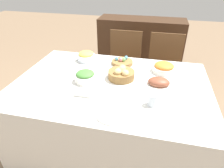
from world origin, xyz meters
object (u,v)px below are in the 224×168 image
carrot_bowl (164,68)px  bread_basket (121,74)px  spoon (139,117)px  chair_far_right (164,69)px  ham_platter (159,83)px  fork (93,110)px  green_salad_bowl (85,76)px  dinner_plate (113,113)px  chair_far_center (124,65)px  butter_dish (84,93)px  pineapple_bowl (86,56)px  egg_basket (122,62)px  sideboard (140,47)px  drinking_cup (152,100)px  knife (135,117)px

carrot_bowl → bread_basket: bearing=-149.2°
spoon → chair_far_right: bearing=84.5°
ham_platter → fork: size_ratio=1.70×
green_salad_bowl → dinner_plate: bearing=-48.7°
chair_far_center → butter_dish: chair_far_center is taller
green_salad_bowl → dinner_plate: size_ratio=0.75×
pineapple_bowl → carrot_bowl: bearing=-5.8°
chair_far_right → chair_far_center: 0.53m
dinner_plate → fork: (-0.15, 0.00, -0.00)m
chair_far_right → spoon: bearing=-97.7°
egg_basket → green_salad_bowl: green_salad_bowl is taller
spoon → ham_platter: bearing=78.5°
carrot_bowl → butter_dish: carrot_bowl is taller
bread_basket → green_salad_bowl: bread_basket is taller
sideboard → dinner_plate: size_ratio=5.37×
chair_far_center → fork: (0.00, -1.33, 0.26)m
egg_basket → dinner_plate: egg_basket is taller
egg_basket → butter_dish: egg_basket is taller
sideboard → pineapple_bowl: (-0.47, -1.35, 0.35)m
bread_basket → pineapple_bowl: bread_basket is taller
egg_basket → drinking_cup: (0.35, -0.66, 0.02)m
drinking_cup → butter_dish: drinking_cup is taller
bread_basket → knife: size_ratio=1.43×
chair_far_center → bread_basket: (0.11, -0.82, 0.31)m
green_salad_bowl → butter_dish: green_salad_bowl is taller
ham_platter → green_salad_bowl: 0.65m
dinner_plate → green_salad_bowl: bearing=131.3°
egg_basket → green_salad_bowl: (-0.26, -0.44, 0.02)m
fork → butter_dish: 0.23m
bread_basket → drinking_cup: bearing=-49.0°
egg_basket → spoon: size_ratio=1.30×
carrot_bowl → dinner_plate: carrot_bowl is taller
green_salad_bowl → spoon: 0.66m
pineapple_bowl → ham_platter: bearing=-24.2°
chair_far_center → sideboard: bearing=80.3°
pineapple_bowl → drinking_cup: size_ratio=2.07×
chair_far_center → bread_basket: size_ratio=3.88×
fork → green_salad_bowl: bearing=113.6°
ham_platter → knife: ham_platter is taller
sideboard → green_salad_bowl: bearing=-100.4°
chair_far_center → butter_dish: 1.19m
bread_basket → fork: 0.53m
chair_far_right → pineapple_bowl: (-0.86, -0.51, 0.31)m
pineapple_bowl → spoon: 1.07m
green_salad_bowl → drinking_cup: bearing=-20.5°
fork → drinking_cup: drinking_cup is taller
bread_basket → ham_platter: (0.34, -0.04, -0.03)m
bread_basket → fork: bearing=-102.4°
bread_basket → fork: bread_basket is taller
drinking_cup → pineapple_bowl: bearing=138.7°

